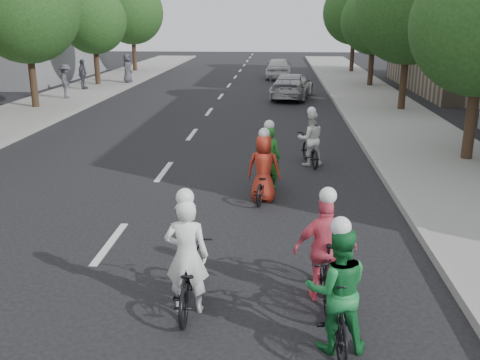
# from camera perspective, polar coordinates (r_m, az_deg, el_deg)

# --- Properties ---
(ground) EXTENTS (120.00, 120.00, 0.00)m
(ground) POSITION_cam_1_polar(r_m,az_deg,el_deg) (10.65, -13.68, -6.58)
(ground) COLOR black
(ground) RESTS_ON ground
(curb_left) EXTENTS (0.18, 80.00, 0.18)m
(curb_left) POSITION_cam_1_polar(r_m,az_deg,el_deg) (21.75, -21.15, 5.01)
(curb_left) COLOR #999993
(curb_left) RESTS_ON ground
(sidewalk_right) EXTENTS (4.00, 80.00, 0.15)m
(sidewalk_right) POSITION_cam_1_polar(r_m,az_deg,el_deg) (20.28, 17.84, 4.50)
(sidewalk_right) COLOR gray
(sidewalk_right) RESTS_ON ground
(curb_right) EXTENTS (0.18, 80.00, 0.18)m
(curb_right) POSITION_cam_1_polar(r_m,az_deg,el_deg) (19.91, 12.37, 4.75)
(curb_right) COLOR #999993
(curb_right) RESTS_ON ground
(bldg_sw) EXTENTS (10.00, 14.00, 8.00)m
(bldg_sw) POSITION_cam_1_polar(r_m,az_deg,el_deg) (41.92, -24.01, 15.34)
(bldg_sw) COLOR slate
(bldg_sw) RESTS_ON ground
(tree_l_3) EXTENTS (4.80, 4.80, 6.93)m
(tree_l_3) POSITION_cam_1_polar(r_m,az_deg,el_deg) (26.81, -21.94, 16.55)
(tree_l_3) COLOR black
(tree_l_3) RESTS_ON ground
(tree_l_4) EXTENTS (4.00, 4.00, 5.97)m
(tree_l_4) POSITION_cam_1_polar(r_m,az_deg,el_deg) (35.16, -15.37, 16.06)
(tree_l_4) COLOR black
(tree_l_4) RESTS_ON ground
(tree_l_5) EXTENTS (4.80, 4.80, 6.93)m
(tree_l_5) POSITION_cam_1_polar(r_m,az_deg,el_deg) (43.78, -11.45, 17.10)
(tree_l_5) COLOR black
(tree_l_5) RESTS_ON ground
(tree_r_1) EXTENTS (4.80, 4.80, 6.93)m
(tree_r_1) POSITION_cam_1_polar(r_m,az_deg,el_deg) (25.50, 17.66, 17.00)
(tree_r_1) COLOR black
(tree_r_1) RESTS_ON ground
(tree_r_2) EXTENTS (4.00, 4.00, 5.97)m
(tree_r_2) POSITION_cam_1_polar(r_m,az_deg,el_deg) (34.33, 14.12, 16.14)
(tree_r_2) COLOR black
(tree_r_2) RESTS_ON ground
(tree_r_3) EXTENTS (4.80, 4.80, 6.93)m
(tree_r_3) POSITION_cam_1_polar(r_m,az_deg,el_deg) (43.24, 12.14, 17.07)
(tree_r_3) COLOR black
(tree_r_3) RESTS_ON ground
(cyclist_0) EXTENTS (0.86, 1.75, 1.83)m
(cyclist_0) POSITION_cam_1_polar(r_m,az_deg,el_deg) (7.17, 10.22, -12.32)
(cyclist_0) COLOR black
(cyclist_0) RESTS_ON ground
(cyclist_1) EXTENTS (0.64, 1.75, 1.90)m
(cyclist_1) POSITION_cam_1_polar(r_m,az_deg,el_deg) (7.99, -5.56, -9.60)
(cyclist_1) COLOR black
(cyclist_1) RESTS_ON ground
(cyclist_2) EXTENTS (0.91, 1.77, 1.72)m
(cyclist_2) POSITION_cam_1_polar(r_m,az_deg,el_deg) (15.79, 7.50, 3.79)
(cyclist_2) COLOR black
(cyclist_2) RESTS_ON ground
(cyclist_3) EXTENTS (0.86, 1.69, 1.76)m
(cyclist_3) POSITION_cam_1_polar(r_m,az_deg,el_deg) (12.56, 2.54, 0.49)
(cyclist_3) COLOR black
(cyclist_3) RESTS_ON ground
(cyclist_4) EXTENTS (0.63, 1.56, 1.76)m
(cyclist_4) POSITION_cam_1_polar(r_m,az_deg,el_deg) (13.51, 3.07, 1.65)
(cyclist_4) COLOR black
(cyclist_4) RESTS_ON ground
(cyclist_5) EXTENTS (1.02, 1.69, 1.81)m
(cyclist_5) POSITION_cam_1_polar(r_m,az_deg,el_deg) (8.32, 9.01, -8.18)
(cyclist_5) COLOR black
(cyclist_5) RESTS_ON ground
(follow_car_lead) EXTENTS (2.60, 4.83, 1.33)m
(follow_car_lead) POSITION_cam_1_polar(r_m,az_deg,el_deg) (29.01, 5.56, 9.95)
(follow_car_lead) COLOR #A8A8AC
(follow_car_lead) RESTS_ON ground
(follow_car_trail) EXTENTS (1.81, 4.36, 1.48)m
(follow_car_trail) POSITION_cam_1_polar(r_m,az_deg,el_deg) (38.88, 4.12, 11.86)
(follow_car_trail) COLOR silver
(follow_car_trail) RESTS_ON ground
(spectator_0) EXTENTS (0.90, 1.24, 1.73)m
(spectator_0) POSITION_cam_1_polar(r_m,az_deg,el_deg) (29.42, -18.08, 10.00)
(spectator_0) COLOR #484854
(spectator_0) RESTS_ON sidewalk_left
(spectator_1) EXTENTS (0.46, 1.02, 1.71)m
(spectator_1) POSITION_cam_1_polar(r_m,az_deg,el_deg) (32.90, -16.43, 10.77)
(spectator_1) COLOR #444450
(spectator_1) RESTS_ON sidewalk_left
(spectator_2) EXTENTS (0.63, 0.92, 1.80)m
(spectator_2) POSITION_cam_1_polar(r_m,az_deg,el_deg) (35.62, -11.92, 11.59)
(spectator_2) COLOR #474550
(spectator_2) RESTS_ON sidewalk_left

